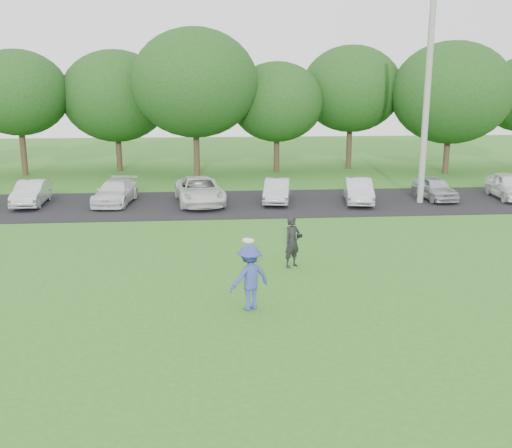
{
  "coord_description": "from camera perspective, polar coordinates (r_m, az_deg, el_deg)",
  "views": [
    {
      "loc": [
        -1.42,
        -12.77,
        5.21
      ],
      "look_at": [
        0.0,
        3.5,
        1.3
      ],
      "focal_mm": 40.0,
      "sensor_mm": 36.0,
      "label": 1
    }
  ],
  "objects": [
    {
      "name": "tree_row",
      "position": [
        35.65,
        -0.27,
        12.98
      ],
      "size": [
        42.39,
        9.85,
        8.64
      ],
      "color": "#38281C",
      "rests_on": "ground"
    },
    {
      "name": "frisbee_player",
      "position": [
        13.66,
        -0.66,
        -5.36
      ],
      "size": [
        1.19,
        1.0,
        1.83
      ],
      "color": "#344193",
      "rests_on": "ground"
    },
    {
      "name": "camera_bystander",
      "position": [
        16.91,
        3.65,
        -1.78
      ],
      "size": [
        0.67,
        0.63,
        1.54
      ],
      "color": "black",
      "rests_on": "ground"
    },
    {
      "name": "parking_lot",
      "position": [
        26.33,
        -1.79,
        2.07
      ],
      "size": [
        32.0,
        6.5,
        0.03
      ],
      "primitive_type": "cube",
      "color": "black",
      "rests_on": "ground"
    },
    {
      "name": "utility_pole",
      "position": [
        27.08,
        16.73,
        12.19
      ],
      "size": [
        0.28,
        0.28,
        9.74
      ],
      "primitive_type": "cylinder",
      "color": "gray",
      "rests_on": "ground"
    },
    {
      "name": "ground",
      "position": [
        13.87,
        1.27,
        -8.61
      ],
      "size": [
        100.0,
        100.0,
        0.0
      ],
      "primitive_type": "plane",
      "color": "#326C1F",
      "rests_on": "ground"
    },
    {
      "name": "parked_cars",
      "position": [
        26.16,
        -5.86,
        3.26
      ],
      "size": [
        28.26,
        4.98,
        1.25
      ],
      "color": "#B4B8BC",
      "rests_on": "parking_lot"
    }
  ]
}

